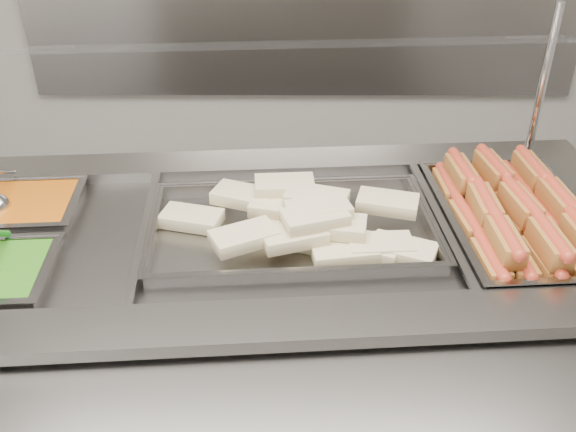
{
  "coord_description": "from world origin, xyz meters",
  "views": [
    {
      "loc": [
        -0.07,
        -1.01,
        1.95
      ],
      "look_at": [
        -0.07,
        0.47,
        1.02
      ],
      "focal_mm": 40.0,
      "sensor_mm": 36.0,
      "label": 1
    }
  ],
  "objects_px": {
    "steam_counter": "(270,358)",
    "pan_wraps": "(292,233)",
    "sneeze_guard": "(261,51)",
    "pan_hotdogs": "(513,229)"
  },
  "relations": [
    {
      "from": "steam_counter",
      "to": "pan_wraps",
      "type": "distance_m",
      "value": 0.48
    },
    {
      "from": "pan_hotdogs",
      "to": "sneeze_guard",
      "type": "bearing_deg",
      "value": 164.99
    },
    {
      "from": "sneeze_guard",
      "to": "steam_counter",
      "type": "bearing_deg",
      "value": -85.72
    },
    {
      "from": "steam_counter",
      "to": "pan_hotdogs",
      "type": "relative_size",
      "value": 3.38
    },
    {
      "from": "sneeze_guard",
      "to": "pan_wraps",
      "type": "bearing_deg",
      "value": -70.38
    },
    {
      "from": "sneeze_guard",
      "to": "pan_wraps",
      "type": "xyz_separation_m",
      "value": [
        0.08,
        -0.24,
        -0.44
      ]
    },
    {
      "from": "sneeze_guard",
      "to": "pan_wraps",
      "type": "relative_size",
      "value": 2.36
    },
    {
      "from": "sneeze_guard",
      "to": "pan_hotdogs",
      "type": "relative_size",
      "value": 2.91
    },
    {
      "from": "steam_counter",
      "to": "pan_wraps",
      "type": "bearing_deg",
      "value": 4.27
    },
    {
      "from": "steam_counter",
      "to": "pan_wraps",
      "type": "relative_size",
      "value": 2.74
    }
  ]
}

